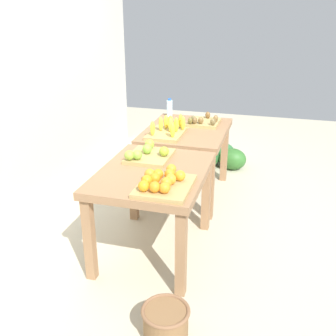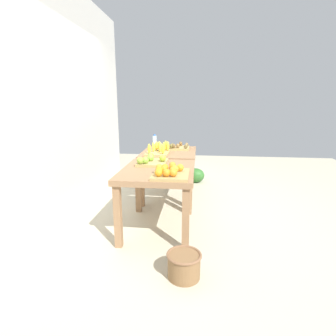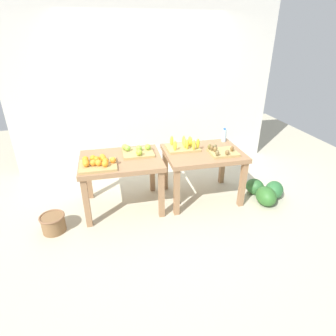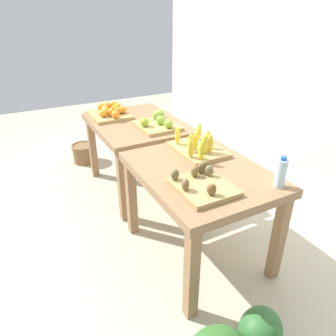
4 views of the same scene
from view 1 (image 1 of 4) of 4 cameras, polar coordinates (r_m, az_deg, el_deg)
ground_plane at (r=3.85m, az=0.55°, el=-7.13°), size 8.00×8.00×0.00m
back_wall at (r=3.94m, az=-19.44°, el=15.43°), size 4.40×0.12×3.00m
display_table_left at (r=3.09m, az=-2.13°, el=-2.11°), size 1.04×0.80×0.72m
display_table_right at (r=4.09m, az=2.63°, el=4.21°), size 1.04×0.80×0.72m
orange_bin at (r=2.74m, az=-0.74°, el=-2.05°), size 0.45×0.36×0.11m
apple_bin at (r=3.27m, az=-2.84°, el=1.98°), size 0.42×0.35×0.11m
banana_crate at (r=3.86m, az=-0.02°, el=5.45°), size 0.44×0.32×0.17m
kiwi_bin at (r=4.23m, az=5.06°, el=6.64°), size 0.37×0.32×0.10m
water_bottle at (r=4.50m, az=0.23°, el=8.57°), size 0.06×0.06×0.20m
watermelon_pile at (r=5.03m, az=7.91°, el=1.64°), size 0.58×0.65×0.26m
wicker_basket at (r=2.59m, az=-0.34°, el=-21.24°), size 0.30×0.30×0.22m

